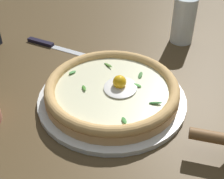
{
  "coord_description": "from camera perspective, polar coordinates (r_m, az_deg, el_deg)",
  "views": [
    {
      "loc": [
        -0.54,
        -0.12,
        0.45
      ],
      "look_at": [
        -0.01,
        0.03,
        0.03
      ],
      "focal_mm": 48.84,
      "sensor_mm": 36.0,
      "label": 1
    }
  ],
  "objects": [
    {
      "name": "pizza",
      "position": [
        0.68,
        0.02,
        -0.03
      ],
      "size": [
        0.3,
        0.3,
        0.05
      ],
      "color": "tan",
      "rests_on": "pizza_plate"
    },
    {
      "name": "ground_plane",
      "position": [
        0.72,
        2.49,
        -2.7
      ],
      "size": [
        2.4,
        2.4,
        0.03
      ],
      "primitive_type": "cube",
      "color": "brown",
      "rests_on": "ground"
    },
    {
      "name": "pizza_plate",
      "position": [
        0.7,
        0.0,
        -1.7
      ],
      "size": [
        0.34,
        0.34,
        0.01
      ],
      "primitive_type": "cylinder",
      "color": "white",
      "rests_on": "ground"
    },
    {
      "name": "drinking_glass",
      "position": [
        0.94,
        13.19,
        11.96
      ],
      "size": [
        0.07,
        0.07,
        0.14
      ],
      "color": "silver",
      "rests_on": "ground"
    },
    {
      "name": "table_knife",
      "position": [
        0.93,
        -11.73,
        8.22
      ],
      "size": [
        0.06,
        0.21,
        0.01
      ],
      "color": "silver",
      "rests_on": "ground"
    }
  ]
}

